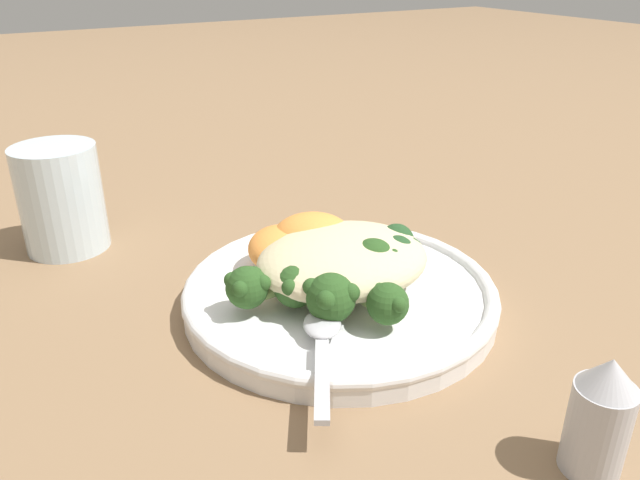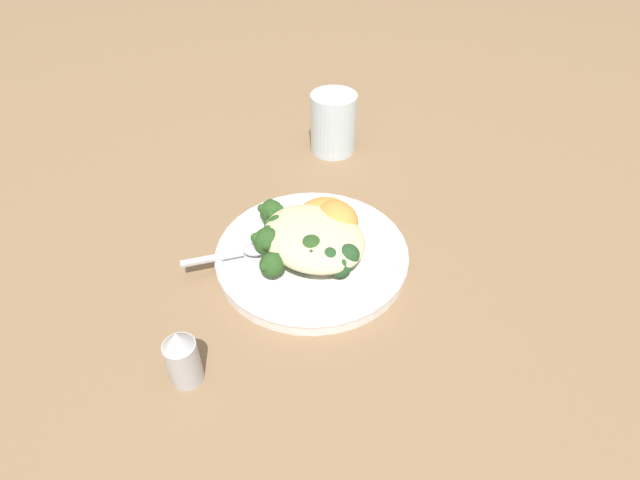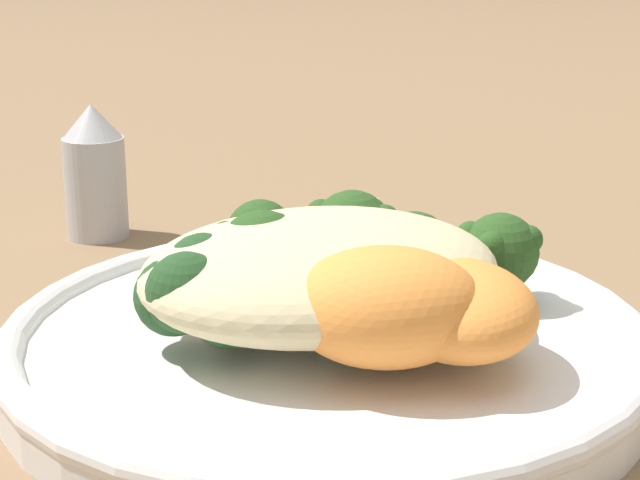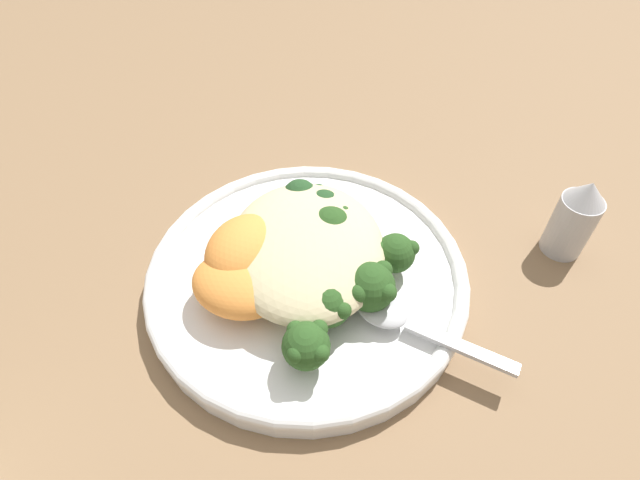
{
  "view_description": "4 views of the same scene",
  "coord_description": "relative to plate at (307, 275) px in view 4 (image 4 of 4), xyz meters",
  "views": [
    {
      "loc": [
        0.25,
        0.37,
        0.26
      ],
      "look_at": [
        0.03,
        -0.01,
        0.05
      ],
      "focal_mm": 35.0,
      "sensor_mm": 36.0,
      "label": 1
    },
    {
      "loc": [
        -0.31,
        0.34,
        0.45
      ],
      "look_at": [
        0.0,
        0.01,
        0.04
      ],
      "focal_mm": 28.0,
      "sensor_mm": 36.0,
      "label": 2
    },
    {
      "loc": [
        -0.16,
        -0.33,
        0.17
      ],
      "look_at": [
        0.01,
        -0.0,
        0.06
      ],
      "focal_mm": 60.0,
      "sensor_mm": 36.0,
      "label": 3
    },
    {
      "loc": [
        0.26,
        0.01,
        0.32
      ],
      "look_at": [
        0.01,
        0.02,
        0.04
      ],
      "focal_mm": 28.0,
      "sensor_mm": 36.0,
      "label": 4
    }
  ],
  "objects": [
    {
      "name": "ground_plane",
      "position": [
        -0.02,
        -0.01,
        -0.01
      ],
      "size": [
        4.0,
        4.0,
        0.0
      ],
      "primitive_type": "plane",
      "color": "#846647"
    },
    {
      "name": "plate",
      "position": [
        0.0,
        0.0,
        0.0
      ],
      "size": [
        0.25,
        0.25,
        0.02
      ],
      "color": "white",
      "rests_on": "ground_plane"
    },
    {
      "name": "quinoa_mound",
      "position": [
        -0.0,
        -0.0,
        0.03
      ],
      "size": [
        0.14,
        0.12,
        0.04
      ],
      "primitive_type": "ellipsoid",
      "color": "beige",
      "rests_on": "plate"
    },
    {
      "name": "broccoli_stalk_0",
      "position": [
        0.07,
        -0.0,
        0.02
      ],
      "size": [
        0.1,
        0.04,
        0.03
      ],
      "rotation": [
        0.0,
        0.0,
        0.21
      ],
      "color": "#9EBC66",
      "rests_on": "plate"
    },
    {
      "name": "broccoli_stalk_1",
      "position": [
        0.04,
        0.01,
        0.02
      ],
      "size": [
        0.07,
        0.06,
        0.03
      ],
      "rotation": [
        0.0,
        0.0,
        0.64
      ],
      "color": "#9EBC66",
      "rests_on": "plate"
    },
    {
      "name": "broccoli_stalk_2",
      "position": [
        0.03,
        0.03,
        0.03
      ],
      "size": [
        0.07,
        0.11,
        0.04
      ],
      "rotation": [
        0.0,
        0.0,
        1.11
      ],
      "color": "#9EBC66",
      "rests_on": "plate"
    },
    {
      "name": "broccoli_stalk_3",
      "position": [
        0.0,
        0.05,
        0.02
      ],
      "size": [
        0.03,
        0.11,
        0.03
      ],
      "rotation": [
        0.0,
        0.0,
        1.59
      ],
      "color": "#9EBC66",
      "rests_on": "plate"
    },
    {
      "name": "broccoli_stalk_4",
      "position": [
        -0.01,
        0.02,
        0.02
      ],
      "size": [
        0.06,
        0.09,
        0.03
      ],
      "rotation": [
        0.0,
        0.0,
        2.0
      ],
      "color": "#9EBC66",
      "rests_on": "plate"
    },
    {
      "name": "broccoli_stalk_5",
      "position": [
        -0.01,
        0.01,
        0.03
      ],
      "size": [
        0.06,
        0.08,
        0.04
      ],
      "rotation": [
        0.0,
        0.0,
        2.08
      ],
      "color": "#9EBC66",
      "rests_on": "plate"
    },
    {
      "name": "sweet_potato_chunk_0",
      "position": [
        0.03,
        -0.05,
        0.03
      ],
      "size": [
        0.08,
        0.08,
        0.03
      ],
      "primitive_type": "ellipsoid",
      "rotation": [
        0.0,
        0.0,
        4.32
      ],
      "color": "orange",
      "rests_on": "plate"
    },
    {
      "name": "sweet_potato_chunk_1",
      "position": [
        -0.0,
        -0.05,
        0.03
      ],
      "size": [
        0.08,
        0.08,
        0.04
      ],
      "primitive_type": "ellipsoid",
      "rotation": [
        0.0,
        0.0,
        2.7
      ],
      "color": "orange",
      "rests_on": "plate"
    },
    {
      "name": "kale_tuft",
      "position": [
        -0.05,
        0.0,
        0.03
      ],
      "size": [
        0.05,
        0.05,
        0.03
      ],
      "color": "#234723",
      "rests_on": "plate"
    },
    {
      "name": "spoon",
      "position": [
        0.05,
        0.06,
        0.01
      ],
      "size": [
        0.07,
        0.11,
        0.01
      ],
      "rotation": [
        0.0,
        0.0,
        1.04
      ],
      "color": "#B7B7BC",
      "rests_on": "plate"
    },
    {
      "name": "salt_shaker",
      "position": [
        -0.03,
        0.21,
        0.02
      ],
      "size": [
        0.03,
        0.03,
        0.07
      ],
      "color": "#B2B2B7",
      "rests_on": "ground_plane"
    }
  ]
}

